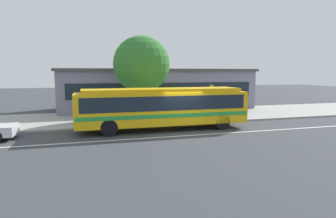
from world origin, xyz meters
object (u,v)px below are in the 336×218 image
object	(u,v)px
transit_bus	(163,106)
street_tree_near_stop	(141,64)
pedestrian_waiting_near_sign	(111,110)
bus_stop_sign	(211,98)

from	to	relation	value
transit_bus	street_tree_near_stop	bearing A→B (deg)	96.32
pedestrian_waiting_near_sign	street_tree_near_stop	world-z (taller)	street_tree_near_stop
transit_bus	bus_stop_sign	world-z (taller)	bus_stop_sign
pedestrian_waiting_near_sign	bus_stop_sign	distance (m)	7.49
street_tree_near_stop	pedestrian_waiting_near_sign	bearing A→B (deg)	-144.12
transit_bus	bus_stop_sign	xyz separation A→B (m)	(4.38, 2.05, 0.25)
street_tree_near_stop	bus_stop_sign	bearing A→B (deg)	-25.74
transit_bus	street_tree_near_stop	world-z (taller)	street_tree_near_stop
pedestrian_waiting_near_sign	street_tree_near_stop	bearing A→B (deg)	35.88
transit_bus	pedestrian_waiting_near_sign	distance (m)	4.00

